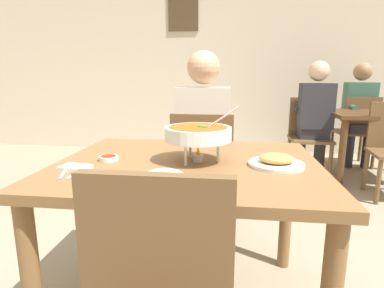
% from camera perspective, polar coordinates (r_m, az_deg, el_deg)
% --- Properties ---
extents(cafe_rear_partition, '(10.00, 0.10, 3.00)m').
position_cam_1_polar(cafe_rear_partition, '(4.87, 5.12, 16.40)').
color(cafe_rear_partition, beige).
rests_on(cafe_rear_partition, ground_plane).
extents(picture_frame_hung, '(0.44, 0.03, 0.56)m').
position_cam_1_polar(picture_frame_hung, '(4.94, -1.60, 23.12)').
color(picture_frame_hung, '#4C3823').
extents(dining_table_main, '(1.18, 0.96, 0.76)m').
position_cam_1_polar(dining_table_main, '(1.46, -0.74, -7.39)').
color(dining_table_main, brown).
rests_on(dining_table_main, ground_plane).
extents(chair_diner_main, '(0.44, 0.44, 0.90)m').
position_cam_1_polar(chair_diner_main, '(2.23, 1.98, -4.21)').
color(chair_diner_main, brown).
rests_on(chair_diner_main, ground_plane).
extents(diner_main, '(0.40, 0.45, 1.31)m').
position_cam_1_polar(diner_main, '(2.21, 2.11, 1.92)').
color(diner_main, '#2D2D38').
rests_on(diner_main, ground_plane).
extents(curry_bowl, '(0.33, 0.30, 0.26)m').
position_cam_1_polar(curry_bowl, '(1.40, 1.13, 1.87)').
color(curry_bowl, silver).
rests_on(curry_bowl, dining_table_main).
extents(rice_plate, '(0.24, 0.24, 0.06)m').
position_cam_1_polar(rice_plate, '(1.13, -5.13, -6.45)').
color(rice_plate, white).
rests_on(rice_plate, dining_table_main).
extents(appetizer_plate, '(0.24, 0.24, 0.06)m').
position_cam_1_polar(appetizer_plate, '(1.40, 15.15, -3.06)').
color(appetizer_plate, white).
rests_on(appetizer_plate, dining_table_main).
extents(sauce_dish, '(0.09, 0.09, 0.02)m').
position_cam_1_polar(sauce_dish, '(1.50, -15.00, -2.48)').
color(sauce_dish, white).
rests_on(sauce_dish, dining_table_main).
extents(napkin_folded, '(0.13, 0.10, 0.02)m').
position_cam_1_polar(napkin_folded, '(1.40, -20.53, -4.04)').
color(napkin_folded, white).
rests_on(napkin_folded, dining_table_main).
extents(fork_utensil, '(0.06, 0.17, 0.01)m').
position_cam_1_polar(fork_utensil, '(1.36, -22.23, -4.71)').
color(fork_utensil, silver).
rests_on(fork_utensil, dining_table_main).
extents(spoon_utensil, '(0.03, 0.17, 0.01)m').
position_cam_1_polar(spoon_utensil, '(1.34, -20.36, -4.85)').
color(spoon_utensil, silver).
rests_on(spoon_utensil, dining_table_main).
extents(dining_table_far, '(1.00, 0.80, 0.76)m').
position_cam_1_polar(dining_table_far, '(3.99, 30.54, 3.07)').
color(dining_table_far, '#51331C').
rests_on(dining_table_far, ground_plane).
extents(chair_bg_left, '(0.46, 0.46, 0.90)m').
position_cam_1_polar(chair_bg_left, '(4.46, 27.92, 2.65)').
color(chair_bg_left, brown).
rests_on(chair_bg_left, ground_plane).
extents(chair_bg_middle, '(0.44, 0.44, 0.90)m').
position_cam_1_polar(chair_bg_middle, '(3.90, 20.51, 2.14)').
color(chair_bg_middle, brown).
rests_on(chair_bg_middle, ground_plane).
extents(patron_bg_left, '(0.40, 0.45, 1.31)m').
position_cam_1_polar(patron_bg_left, '(4.48, 28.32, 5.71)').
color(patron_bg_left, '#2D2D38').
rests_on(patron_bg_left, ground_plane).
extents(patron_bg_middle, '(0.40, 0.45, 1.31)m').
position_cam_1_polar(patron_bg_middle, '(3.80, 21.49, 5.41)').
color(patron_bg_middle, '#2D2D38').
rests_on(patron_bg_middle, ground_plane).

